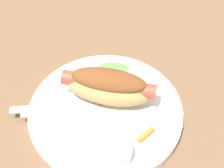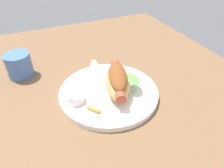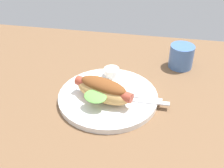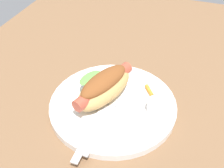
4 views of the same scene
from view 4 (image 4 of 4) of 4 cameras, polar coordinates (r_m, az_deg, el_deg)
ground_plane at (r=65.36cm, az=0.19°, el=-3.04°), size 120.00×90.00×1.80cm
plate at (r=61.45cm, az=0.20°, el=-4.34°), size 27.63×27.63×1.60cm
hot_dog at (r=59.86cm, az=-1.68°, el=-0.47°), size 16.98×12.13×6.35cm
sauce_ramekin at (r=58.97cm, az=9.38°, el=-4.58°), size 4.63×4.63×2.57cm
fork at (r=55.45cm, az=-2.09°, el=-9.29°), size 14.41×2.74×0.40cm
knife at (r=55.36cm, az=-4.38°, el=-9.57°), size 15.48×1.41×0.36cm
carrot_garnish at (r=63.79cm, az=7.53°, el=-1.23°), size 3.41×2.78×0.92cm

